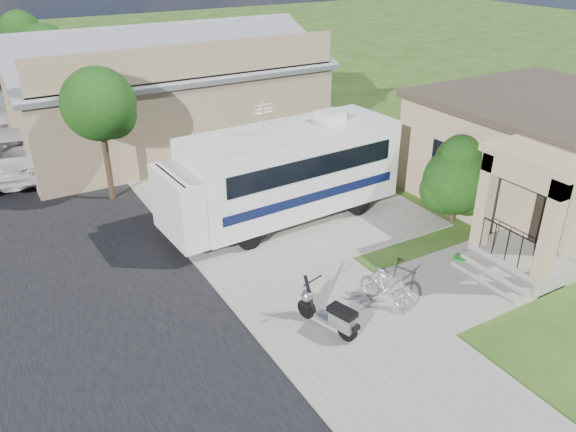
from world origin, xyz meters
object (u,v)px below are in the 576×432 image
shrub (457,177)px  bicycle (386,290)px  garden_hose (460,261)px  motorhome (283,172)px  scooter (331,314)px  pickup_truck (16,149)px

shrub → bicycle: bearing=-151.6°
garden_hose → motorhome: bearing=121.1°
motorhome → scooter: motorhome is taller
motorhome → shrub: bearing=-33.1°
bicycle → motorhome: bearing=68.3°
pickup_truck → garden_hose: size_ratio=16.34×
motorhome → garden_hose: motorhome is taller
bicycle → garden_hose: size_ratio=4.06×
pickup_truck → garden_hose: 16.88m
scooter → pickup_truck: (-4.86, 14.47, 0.35)m
shrub → garden_hose: 3.11m
bicycle → garden_hose: bicycle is taller
motorhome → garden_hose: size_ratio=20.40×
shrub → motorhome: bearing=150.0°
bicycle → garden_hose: 3.15m
pickup_truck → garden_hose: bearing=135.6°
motorhome → scooter: bearing=-112.4°
bicycle → pickup_truck: (-6.64, 14.28, 0.40)m
shrub → pickup_truck: shrub is taller
pickup_truck → motorhome: bearing=137.7°
bicycle → pickup_truck: size_ratio=0.25×
shrub → bicycle: size_ratio=1.87×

